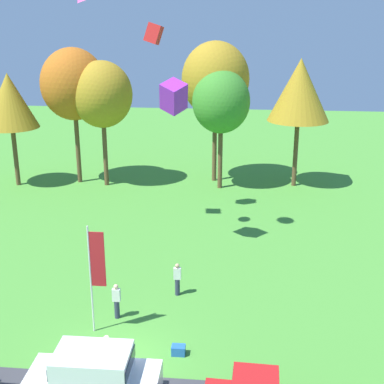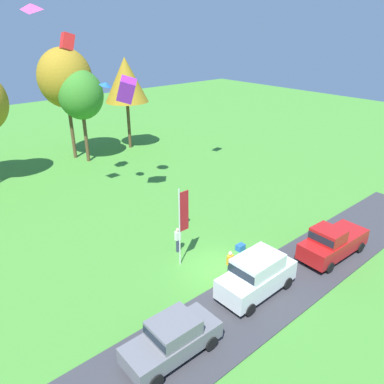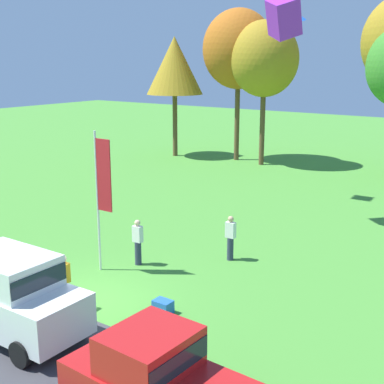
% 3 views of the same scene
% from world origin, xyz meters
% --- Properties ---
extents(ground_plane, '(120.00, 120.00, 0.00)m').
position_xyz_m(ground_plane, '(0.00, 0.00, 0.00)').
color(ground_plane, '#478E33').
extents(pavement_strip, '(36.00, 4.40, 0.06)m').
position_xyz_m(pavement_strip, '(0.00, -2.99, 0.03)').
color(pavement_strip, '#38383D').
rests_on(pavement_strip, ground).
extents(car_sedan_far_end, '(4.42, 1.99, 1.84)m').
position_xyz_m(car_sedan_far_end, '(-6.11, -2.95, 1.04)').
color(car_sedan_far_end, slate).
rests_on(car_sedan_far_end, ground).
extents(car_suv_by_flagpole, '(4.62, 2.10, 2.28)m').
position_xyz_m(car_suv_by_flagpole, '(-0.16, -2.60, 1.30)').
color(car_suv_by_flagpole, white).
rests_on(car_suv_by_flagpole, ground).
extents(car_pickup_near_entrance, '(5.07, 2.20, 2.14)m').
position_xyz_m(car_pickup_near_entrance, '(6.01, -3.39, 1.11)').
color(car_pickup_near_entrance, red).
rests_on(car_pickup_near_entrance, ground).
extents(person_on_lawn, '(0.36, 0.24, 1.71)m').
position_xyz_m(person_on_lawn, '(-0.19, -0.68, 0.88)').
color(person_on_lawn, '#2D334C').
rests_on(person_on_lawn, ground).
extents(person_beside_suv, '(0.36, 0.24, 1.71)m').
position_xyz_m(person_beside_suv, '(-0.76, 3.31, 0.88)').
color(person_beside_suv, '#2D334C').
rests_on(person_beside_suv, ground).
extents(person_watching_sky, '(0.36, 0.24, 1.71)m').
position_xyz_m(person_watching_sky, '(1.74, 5.68, 0.88)').
color(person_watching_sky, '#2D334C').
rests_on(person_watching_sky, ground).
extents(tree_far_right, '(5.36, 5.36, 11.32)m').
position_xyz_m(tree_far_right, '(2.41, 25.03, 8.35)').
color(tree_far_right, brown).
rests_on(tree_far_right, ground).
extents(tree_center_back, '(4.43, 4.43, 9.35)m').
position_xyz_m(tree_center_back, '(2.97, 23.08, 6.89)').
color(tree_center_back, brown).
rests_on(tree_center_back, ground).
extents(tree_right_of_center, '(4.79, 4.79, 10.11)m').
position_xyz_m(tree_right_of_center, '(8.93, 24.26, 7.69)').
color(tree_right_of_center, brown).
rests_on(tree_right_of_center, ground).
extents(flag_banner, '(0.71, 0.08, 5.00)m').
position_xyz_m(flag_banner, '(-1.30, 2.15, 3.17)').
color(flag_banner, silver).
rests_on(flag_banner, ground).
extents(cooler_box, '(0.56, 0.40, 0.40)m').
position_xyz_m(cooler_box, '(2.38, 0.81, 0.20)').
color(cooler_box, blue).
rests_on(cooler_box, ground).
extents(kite_delta_high_right, '(1.31, 1.32, 0.51)m').
position_xyz_m(kite_delta_high_right, '(0.50, 13.20, 9.25)').
color(kite_delta_high_right, blue).
extents(kite_box_high_left, '(1.20, 1.01, 1.41)m').
position_xyz_m(kite_box_high_left, '(-0.90, 15.86, 12.13)').
color(kite_box_high_left, red).
extents(kite_box_topmost, '(1.62, 2.02, 2.03)m').
position_xyz_m(kite_box_topmost, '(0.93, 11.03, 9.05)').
color(kite_box_topmost, purple).
extents(kite_diamond_over_trees, '(1.41, 1.40, 0.73)m').
position_xyz_m(kite_diamond_over_trees, '(-4.29, 12.78, 14.28)').
color(kite_diamond_over_trees, '#EA4C9E').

